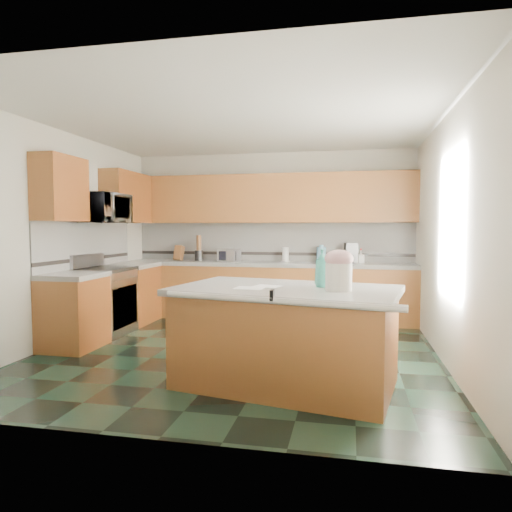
% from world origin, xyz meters
% --- Properties ---
extents(floor, '(4.60, 4.60, 0.00)m').
position_xyz_m(floor, '(0.00, 0.00, 0.00)').
color(floor, black).
rests_on(floor, ground).
extents(ceiling, '(4.60, 4.60, 0.00)m').
position_xyz_m(ceiling, '(0.00, 0.00, 2.70)').
color(ceiling, white).
rests_on(ceiling, ground).
extents(wall_back, '(4.60, 0.04, 2.70)m').
position_xyz_m(wall_back, '(0.00, 2.32, 1.35)').
color(wall_back, silver).
rests_on(wall_back, ground).
extents(wall_front, '(4.60, 0.04, 2.70)m').
position_xyz_m(wall_front, '(0.00, -2.32, 1.35)').
color(wall_front, silver).
rests_on(wall_front, ground).
extents(wall_left, '(0.04, 4.60, 2.70)m').
position_xyz_m(wall_left, '(-2.32, 0.00, 1.35)').
color(wall_left, silver).
rests_on(wall_left, ground).
extents(wall_right, '(0.04, 4.60, 2.70)m').
position_xyz_m(wall_right, '(2.32, 0.00, 1.35)').
color(wall_right, silver).
rests_on(wall_right, ground).
extents(back_base_cab, '(4.60, 0.60, 0.86)m').
position_xyz_m(back_base_cab, '(0.00, 2.00, 0.43)').
color(back_base_cab, '#52230B').
rests_on(back_base_cab, ground).
extents(back_countertop, '(4.60, 0.64, 0.06)m').
position_xyz_m(back_countertop, '(0.00, 2.00, 0.89)').
color(back_countertop, white).
rests_on(back_countertop, back_base_cab).
extents(back_upper_cab, '(4.60, 0.33, 0.78)m').
position_xyz_m(back_upper_cab, '(0.00, 2.13, 1.94)').
color(back_upper_cab, '#52230B').
rests_on(back_upper_cab, wall_back).
extents(back_backsplash, '(4.60, 0.02, 0.63)m').
position_xyz_m(back_backsplash, '(0.00, 2.29, 1.24)').
color(back_backsplash, silver).
rests_on(back_backsplash, back_countertop).
extents(back_accent_band, '(4.60, 0.01, 0.05)m').
position_xyz_m(back_accent_band, '(0.00, 2.28, 1.04)').
color(back_accent_band, black).
rests_on(back_accent_band, back_countertop).
extents(left_base_cab_rear, '(0.60, 0.82, 0.86)m').
position_xyz_m(left_base_cab_rear, '(-2.00, 1.29, 0.43)').
color(left_base_cab_rear, '#52230B').
rests_on(left_base_cab_rear, ground).
extents(left_counter_rear, '(0.64, 0.82, 0.06)m').
position_xyz_m(left_counter_rear, '(-2.00, 1.29, 0.89)').
color(left_counter_rear, white).
rests_on(left_counter_rear, left_base_cab_rear).
extents(left_base_cab_front, '(0.60, 0.72, 0.86)m').
position_xyz_m(left_base_cab_front, '(-2.00, -0.24, 0.43)').
color(left_base_cab_front, '#52230B').
rests_on(left_base_cab_front, ground).
extents(left_counter_front, '(0.64, 0.72, 0.06)m').
position_xyz_m(left_counter_front, '(-2.00, -0.24, 0.89)').
color(left_counter_front, white).
rests_on(left_counter_front, left_base_cab_front).
extents(left_backsplash, '(0.02, 2.30, 0.63)m').
position_xyz_m(left_backsplash, '(-2.29, 0.55, 1.24)').
color(left_backsplash, silver).
rests_on(left_backsplash, wall_left).
extents(left_accent_band, '(0.01, 2.30, 0.05)m').
position_xyz_m(left_accent_band, '(-2.28, 0.55, 1.04)').
color(left_accent_band, black).
rests_on(left_accent_band, wall_left).
extents(left_upper_cab_rear, '(0.33, 1.09, 0.78)m').
position_xyz_m(left_upper_cab_rear, '(-2.13, 1.42, 1.94)').
color(left_upper_cab_rear, '#52230B').
rests_on(left_upper_cab_rear, wall_left).
extents(left_upper_cab_front, '(0.33, 0.72, 0.78)m').
position_xyz_m(left_upper_cab_front, '(-2.13, -0.24, 1.94)').
color(left_upper_cab_front, '#52230B').
rests_on(left_upper_cab_front, wall_left).
extents(range_body, '(0.60, 0.76, 0.88)m').
position_xyz_m(range_body, '(-2.00, 0.50, 0.44)').
color(range_body, '#B7B7BC').
rests_on(range_body, ground).
extents(range_oven_door, '(0.02, 0.68, 0.55)m').
position_xyz_m(range_oven_door, '(-1.71, 0.50, 0.40)').
color(range_oven_door, black).
rests_on(range_oven_door, range_body).
extents(range_cooktop, '(0.62, 0.78, 0.04)m').
position_xyz_m(range_cooktop, '(-2.00, 0.50, 0.90)').
color(range_cooktop, black).
rests_on(range_cooktop, range_body).
extents(range_handle, '(0.02, 0.66, 0.02)m').
position_xyz_m(range_handle, '(-1.68, 0.50, 0.78)').
color(range_handle, '#B7B7BC').
rests_on(range_handle, range_body).
extents(range_backguard, '(0.06, 0.76, 0.18)m').
position_xyz_m(range_backguard, '(-2.26, 0.50, 1.02)').
color(range_backguard, '#B7B7BC').
rests_on(range_backguard, range_body).
extents(microwave, '(0.50, 0.73, 0.41)m').
position_xyz_m(microwave, '(-2.00, 0.50, 1.73)').
color(microwave, '#B7B7BC').
rests_on(microwave, wall_left).
extents(island_base, '(2.09, 1.44, 0.86)m').
position_xyz_m(island_base, '(0.71, -1.00, 0.43)').
color(island_base, '#52230B').
rests_on(island_base, ground).
extents(island_top, '(2.20, 1.55, 0.06)m').
position_xyz_m(island_top, '(0.71, -1.00, 0.89)').
color(island_top, white).
rests_on(island_top, island_base).
extents(island_bullnose, '(1.99, 0.44, 0.06)m').
position_xyz_m(island_bullnose, '(0.71, -1.60, 0.89)').
color(island_bullnose, white).
rests_on(island_bullnose, island_base).
extents(treat_jar, '(0.26, 0.26, 0.24)m').
position_xyz_m(treat_jar, '(1.20, -1.14, 1.04)').
color(treat_jar, silver).
rests_on(treat_jar, island_top).
extents(treat_jar_lid, '(0.25, 0.25, 0.16)m').
position_xyz_m(treat_jar_lid, '(1.20, -1.14, 1.20)').
color(treat_jar_lid, '#C98F94').
rests_on(treat_jar_lid, treat_jar).
extents(treat_jar_knob, '(0.08, 0.03, 0.03)m').
position_xyz_m(treat_jar_knob, '(1.20, -1.14, 1.25)').
color(treat_jar_knob, tan).
rests_on(treat_jar_knob, treat_jar_lid).
extents(treat_jar_knob_end_l, '(0.04, 0.04, 0.04)m').
position_xyz_m(treat_jar_knob_end_l, '(1.15, -1.14, 1.25)').
color(treat_jar_knob_end_l, tan).
rests_on(treat_jar_knob_end_l, treat_jar_lid).
extents(treat_jar_knob_end_r, '(0.04, 0.04, 0.04)m').
position_xyz_m(treat_jar_knob_end_r, '(1.24, -1.14, 1.25)').
color(treat_jar_knob_end_r, tan).
rests_on(treat_jar_knob_end_r, treat_jar_lid).
extents(soap_bottle_island, '(0.15, 0.15, 0.35)m').
position_xyz_m(soap_bottle_island, '(1.04, -0.91, 1.10)').
color(soap_bottle_island, teal).
rests_on(soap_bottle_island, island_top).
extents(paper_sheet_a, '(0.28, 0.22, 0.00)m').
position_xyz_m(paper_sheet_a, '(0.40, -1.14, 0.92)').
color(paper_sheet_a, white).
rests_on(paper_sheet_a, island_top).
extents(paper_sheet_b, '(0.29, 0.25, 0.00)m').
position_xyz_m(paper_sheet_b, '(0.53, -0.98, 0.92)').
color(paper_sheet_b, white).
rests_on(paper_sheet_b, island_top).
extents(clamp_body, '(0.03, 0.10, 0.09)m').
position_xyz_m(clamp_body, '(0.68, -1.58, 0.93)').
color(clamp_body, black).
rests_on(clamp_body, island_top).
extents(clamp_handle, '(0.02, 0.07, 0.02)m').
position_xyz_m(clamp_handle, '(0.68, -1.64, 0.91)').
color(clamp_handle, black).
rests_on(clamp_handle, island_top).
extents(knife_block, '(0.16, 0.20, 0.27)m').
position_xyz_m(knife_block, '(-1.52, 2.05, 1.04)').
color(knife_block, '#472814').
rests_on(knife_block, back_countertop).
extents(utensil_crock, '(0.14, 0.14, 0.17)m').
position_xyz_m(utensil_crock, '(-1.18, 2.08, 1.01)').
color(utensil_crock, black).
rests_on(utensil_crock, back_countertop).
extents(utensil_bundle, '(0.08, 0.08, 0.25)m').
position_xyz_m(utensil_bundle, '(-1.18, 2.08, 1.22)').
color(utensil_bundle, '#472814').
rests_on(utensil_bundle, utensil_crock).
extents(toaster_oven, '(0.39, 0.32, 0.19)m').
position_xyz_m(toaster_oven, '(-0.65, 2.05, 1.02)').
color(toaster_oven, '#B7B7BC').
rests_on(toaster_oven, back_countertop).
extents(toaster_oven_door, '(0.29, 0.01, 0.15)m').
position_xyz_m(toaster_oven_door, '(-0.65, 1.95, 1.02)').
color(toaster_oven_door, black).
rests_on(toaster_oven_door, toaster_oven).
extents(paper_towel, '(0.10, 0.10, 0.23)m').
position_xyz_m(paper_towel, '(0.28, 2.10, 1.04)').
color(paper_towel, white).
rests_on(paper_towel, back_countertop).
extents(paper_towel_base, '(0.16, 0.16, 0.01)m').
position_xyz_m(paper_towel_base, '(0.28, 2.10, 0.93)').
color(paper_towel_base, '#B7B7BC').
rests_on(paper_towel_base, back_countertop).
extents(water_jug, '(0.15, 0.15, 0.24)m').
position_xyz_m(water_jug, '(0.85, 2.06, 1.04)').
color(water_jug, '#5992B0').
rests_on(water_jug, back_countertop).
extents(water_jug_neck, '(0.07, 0.07, 0.03)m').
position_xyz_m(water_jug_neck, '(0.85, 2.06, 1.18)').
color(water_jug_neck, '#5992B0').
rests_on(water_jug_neck, water_jug).
extents(coffee_maker, '(0.22, 0.23, 0.31)m').
position_xyz_m(coffee_maker, '(1.31, 2.08, 1.08)').
color(coffee_maker, black).
rests_on(coffee_maker, back_countertop).
extents(coffee_carafe, '(0.13, 0.13, 0.13)m').
position_xyz_m(coffee_carafe, '(1.31, 2.03, 0.98)').
color(coffee_carafe, black).
rests_on(coffee_carafe, back_countertop).
extents(soap_bottle_back, '(0.11, 0.11, 0.20)m').
position_xyz_m(soap_bottle_back, '(1.46, 2.05, 1.02)').
color(soap_bottle_back, white).
rests_on(soap_bottle_back, back_countertop).
extents(soap_back_cap, '(0.02, 0.02, 0.03)m').
position_xyz_m(soap_back_cap, '(1.46, 2.05, 1.14)').
color(soap_back_cap, red).
rests_on(soap_back_cap, soap_bottle_back).
extents(window_light_proxy, '(0.02, 1.40, 1.10)m').
position_xyz_m(window_light_proxy, '(2.29, -0.20, 1.50)').
color(window_light_proxy, white).
rests_on(window_light_proxy, wall_right).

